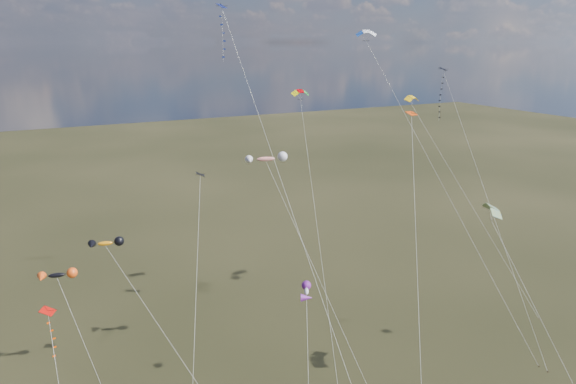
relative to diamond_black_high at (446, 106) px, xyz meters
name	(u,v)px	position (x,y,z in m)	size (l,w,h in m)	color
diamond_black_high	(446,106)	(0.00, 0.00, 0.00)	(1.82, 21.05, 30.10)	black
diamond_navy_tall	(233,61)	(-28.45, -1.95, 5.87)	(4.77, 23.32, 36.53)	#101545
diamond_black_mid	(198,241)	(-33.40, -4.42, -10.40)	(5.91, 12.00, 20.91)	black
diamond_red_low	(52,340)	(-46.70, -6.99, -15.76)	(1.34, 9.23, 12.47)	#C00D07
diamond_orange_center	(416,234)	(-19.79, -18.85, -7.07)	(9.65, 16.10, 27.38)	#DB3C05
parafoil_yellow	(413,98)	(-1.67, 4.26, 0.62)	(10.47, 16.68, 26.85)	#E5AD0B
parafoil_blue_white	(368,34)	(-11.14, 1.31, 8.40)	(11.50, 20.70, 34.77)	blue
parafoil_striped	(493,207)	(-7.95, -15.77, -7.44)	(3.01, 15.12, 18.86)	#D0BC0B
parafoil_tricolor	(301,93)	(-15.05, 9.92, 1.42)	(8.13, 22.31, 27.68)	yellow
novelty_black_orange	(57,276)	(-45.68, 0.78, -13.55)	(4.93, 9.60, 12.52)	black
novelty_orange_black	(106,244)	(-40.93, 2.23, -11.73)	(8.42, 10.36, 14.39)	orange
novelty_white_purple	(306,292)	(-27.20, -14.43, -12.46)	(4.25, 8.35, 13.54)	silver
novelty_redwhite_stripe	(266,160)	(-24.80, -1.07, -4.08)	(6.96, 15.09, 22.11)	red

